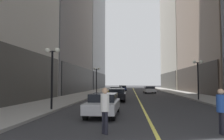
{
  "coord_description": "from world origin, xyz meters",
  "views": [
    {
      "loc": [
        -0.99,
        -4.3,
        1.98
      ],
      "look_at": [
        -4.48,
        35.06,
        4.43
      ],
      "focal_mm": 32.65,
      "sensor_mm": 36.0,
      "label": 1
    }
  ],
  "objects_px": {
    "car_navy": "(123,88)",
    "street_lamp_right_mid": "(198,71)",
    "street_lamp_left_near": "(52,64)",
    "street_lamp_left_far": "(97,75)",
    "car_black": "(117,94)",
    "car_white": "(149,89)",
    "pedestrian_in_blue_hoodie": "(221,108)",
    "car_yellow": "(116,91)",
    "pedestrian_in_white_shirt": "(105,107)",
    "car_silver": "(104,104)"
  },
  "relations": [
    {
      "from": "street_lamp_left_far",
      "to": "car_navy",
      "type": "bearing_deg",
      "value": 76.2
    },
    {
      "from": "street_lamp_left_near",
      "to": "car_white",
      "type": "bearing_deg",
      "value": 70.17
    },
    {
      "from": "car_white",
      "to": "street_lamp_left_near",
      "type": "height_order",
      "value": "street_lamp_left_near"
    },
    {
      "from": "car_silver",
      "to": "car_navy",
      "type": "relative_size",
      "value": 0.98
    },
    {
      "from": "pedestrian_in_blue_hoodie",
      "to": "street_lamp_right_mid",
      "type": "distance_m",
      "value": 15.35
    },
    {
      "from": "car_yellow",
      "to": "pedestrian_in_blue_hoodie",
      "type": "relative_size",
      "value": 2.77
    },
    {
      "from": "car_yellow",
      "to": "car_black",
      "type": "bearing_deg",
      "value": -85.76
    },
    {
      "from": "car_navy",
      "to": "pedestrian_in_blue_hoodie",
      "type": "distance_m",
      "value": 39.84
    },
    {
      "from": "pedestrian_in_blue_hoodie",
      "to": "pedestrian_in_white_shirt",
      "type": "distance_m",
      "value": 4.48
    },
    {
      "from": "pedestrian_in_blue_hoodie",
      "to": "street_lamp_left_far",
      "type": "bearing_deg",
      "value": 110.05
    },
    {
      "from": "car_black",
      "to": "pedestrian_in_blue_hoodie",
      "type": "height_order",
      "value": "pedestrian_in_blue_hoodie"
    },
    {
      "from": "car_navy",
      "to": "pedestrian_in_blue_hoodie",
      "type": "xyz_separation_m",
      "value": [
        5.2,
        -39.5,
        0.3
      ]
    },
    {
      "from": "street_lamp_left_near",
      "to": "pedestrian_in_white_shirt",
      "type": "bearing_deg",
      "value": -52.63
    },
    {
      "from": "car_white",
      "to": "street_lamp_left_near",
      "type": "xyz_separation_m",
      "value": [
        -9.01,
        -24.99,
        2.54
      ]
    },
    {
      "from": "car_silver",
      "to": "car_navy",
      "type": "bearing_deg",
      "value": 90.17
    },
    {
      "from": "car_navy",
      "to": "pedestrian_in_blue_hoodie",
      "type": "bearing_deg",
      "value": -82.51
    },
    {
      "from": "car_white",
      "to": "street_lamp_right_mid",
      "type": "relative_size",
      "value": 1.0
    },
    {
      "from": "car_silver",
      "to": "car_white",
      "type": "distance_m",
      "value": 26.96
    },
    {
      "from": "car_black",
      "to": "street_lamp_left_near",
      "type": "bearing_deg",
      "value": -115.6
    },
    {
      "from": "car_white",
      "to": "street_lamp_left_far",
      "type": "relative_size",
      "value": 1.0
    },
    {
      "from": "car_navy",
      "to": "street_lamp_left_far",
      "type": "distance_m",
      "value": 15.75
    },
    {
      "from": "car_black",
      "to": "street_lamp_right_mid",
      "type": "xyz_separation_m",
      "value": [
        8.8,
        0.82,
        2.54
      ]
    },
    {
      "from": "car_white",
      "to": "street_lamp_left_near",
      "type": "bearing_deg",
      "value": -109.83
    },
    {
      "from": "pedestrian_in_white_shirt",
      "to": "pedestrian_in_blue_hoodie",
      "type": "bearing_deg",
      "value": 3.99
    },
    {
      "from": "pedestrian_in_white_shirt",
      "to": "street_lamp_left_near",
      "type": "xyz_separation_m",
      "value": [
        -4.43,
        5.81,
        2.21
      ]
    },
    {
      "from": "pedestrian_in_blue_hoodie",
      "to": "pedestrian_in_white_shirt",
      "type": "xyz_separation_m",
      "value": [
        -4.47,
        -0.31,
        0.02
      ]
    },
    {
      "from": "car_white",
      "to": "pedestrian_in_blue_hoodie",
      "type": "distance_m",
      "value": 30.48
    },
    {
      "from": "car_navy",
      "to": "street_lamp_left_far",
      "type": "height_order",
      "value": "street_lamp_left_far"
    },
    {
      "from": "car_yellow",
      "to": "street_lamp_left_near",
      "type": "relative_size",
      "value": 1.09
    },
    {
      "from": "car_black",
      "to": "street_lamp_right_mid",
      "type": "height_order",
      "value": "street_lamp_right_mid"
    },
    {
      "from": "pedestrian_in_blue_hoodie",
      "to": "pedestrian_in_white_shirt",
      "type": "bearing_deg",
      "value": -176.01
    },
    {
      "from": "street_lamp_left_near",
      "to": "car_silver",
      "type": "bearing_deg",
      "value": -21.12
    },
    {
      "from": "pedestrian_in_blue_hoodie",
      "to": "pedestrian_in_white_shirt",
      "type": "height_order",
      "value": "pedestrian_in_white_shirt"
    },
    {
      "from": "car_yellow",
      "to": "street_lamp_left_far",
      "type": "bearing_deg",
      "value": 152.01
    },
    {
      "from": "pedestrian_in_blue_hoodie",
      "to": "street_lamp_right_mid",
      "type": "relative_size",
      "value": 0.39
    },
    {
      "from": "car_navy",
      "to": "street_lamp_right_mid",
      "type": "xyz_separation_m",
      "value": [
        9.09,
        -24.83,
        2.54
      ]
    },
    {
      "from": "car_navy",
      "to": "street_lamp_left_near",
      "type": "distance_m",
      "value": 34.3
    },
    {
      "from": "car_yellow",
      "to": "pedestrian_in_white_shirt",
      "type": "height_order",
      "value": "pedestrian_in_white_shirt"
    },
    {
      "from": "car_silver",
      "to": "street_lamp_left_far",
      "type": "distance_m",
      "value": 20.89
    },
    {
      "from": "pedestrian_in_white_shirt",
      "to": "car_yellow",
      "type": "bearing_deg",
      "value": 92.7
    },
    {
      "from": "street_lamp_left_near",
      "to": "street_lamp_right_mid",
      "type": "xyz_separation_m",
      "value": [
        12.8,
        9.18,
        0.0
      ]
    },
    {
      "from": "car_navy",
      "to": "street_lamp_right_mid",
      "type": "height_order",
      "value": "street_lamp_right_mid"
    },
    {
      "from": "car_black",
      "to": "car_yellow",
      "type": "height_order",
      "value": "same"
    },
    {
      "from": "car_white",
      "to": "pedestrian_in_blue_hoodie",
      "type": "height_order",
      "value": "pedestrian_in_blue_hoodie"
    },
    {
      "from": "pedestrian_in_white_shirt",
      "to": "street_lamp_right_mid",
      "type": "xyz_separation_m",
      "value": [
        8.37,
        14.99,
        2.21
      ]
    },
    {
      "from": "street_lamp_left_far",
      "to": "car_black",
      "type": "bearing_deg",
      "value": -69.21
    },
    {
      "from": "car_black",
      "to": "car_navy",
      "type": "bearing_deg",
      "value": 90.66
    },
    {
      "from": "street_lamp_left_far",
      "to": "pedestrian_in_white_shirt",
      "type": "bearing_deg",
      "value": -79.83
    },
    {
      "from": "car_black",
      "to": "street_lamp_left_far",
      "type": "relative_size",
      "value": 1.01
    },
    {
      "from": "pedestrian_in_blue_hoodie",
      "to": "street_lamp_left_near",
      "type": "height_order",
      "value": "street_lamp_left_near"
    }
  ]
}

